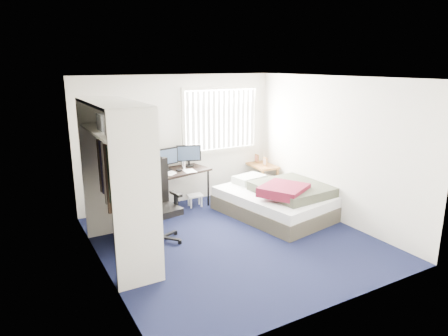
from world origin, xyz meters
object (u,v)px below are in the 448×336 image
at_px(office_chair, 158,209).
at_px(bed, 278,200).
at_px(nightstand, 260,167).
at_px(desk, 168,170).

relative_size(office_chair, bed, 0.58).
relative_size(office_chair, nightstand, 1.42).
distance_m(nightstand, bed, 1.41).
xyz_separation_m(office_chair, nightstand, (2.77, 1.26, 0.05)).
height_order(desk, nightstand, desk).
relative_size(nightstand, bed, 0.41).
height_order(desk, bed, desk).
bearing_deg(nightstand, office_chair, -155.56).
xyz_separation_m(desk, office_chair, (-0.64, -1.17, -0.28)).
bearing_deg(office_chair, nightstand, 24.44).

